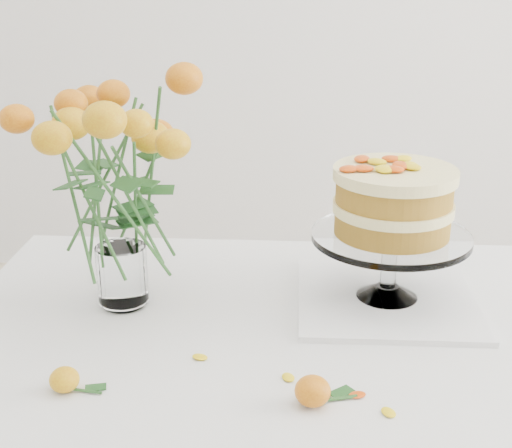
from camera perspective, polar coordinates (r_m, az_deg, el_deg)
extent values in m
cube|color=tan|center=(1.20, 8.50, -10.81)|extent=(1.40, 0.90, 0.04)
cylinder|color=tan|center=(1.78, -14.17, -14.13)|extent=(0.06, 0.06, 0.71)
cube|color=silver|center=(1.19, 8.56, -9.86)|extent=(1.42, 0.92, 0.01)
cube|color=silver|center=(1.64, 7.07, -4.89)|extent=(1.42, 0.01, 0.20)
cube|color=white|center=(1.34, 10.40, -5.89)|extent=(0.32, 0.32, 0.01)
cylinder|color=white|center=(1.31, 10.59, -3.09)|extent=(0.03, 0.03, 0.09)
cylinder|color=white|center=(1.29, 10.74, -0.98)|extent=(0.28, 0.28, 0.01)
cylinder|color=olive|center=(1.28, 10.82, 0.12)|extent=(0.26, 0.26, 0.04)
cylinder|color=#FFFAA4|center=(1.27, 10.90, 1.36)|extent=(0.27, 0.27, 0.02)
cylinder|color=olive|center=(1.26, 10.99, 2.62)|extent=(0.26, 0.26, 0.04)
cylinder|color=#FFFAA4|center=(1.25, 11.08, 3.95)|extent=(0.28, 0.28, 0.02)
cylinder|color=white|center=(1.33, -10.50, -6.18)|extent=(0.07, 0.07, 0.01)
cylinder|color=white|center=(1.30, -10.66, -3.94)|extent=(0.09, 0.09, 0.10)
ellipsoid|color=yellow|center=(1.09, -15.08, -11.93)|extent=(0.04, 0.04, 0.04)
cylinder|color=#2C5E25|center=(1.09, -13.53, -12.92)|extent=(0.05, 0.01, 0.00)
ellipsoid|color=#BD5109|center=(1.03, 4.55, -13.18)|extent=(0.05, 0.05, 0.04)
cylinder|color=#2C5E25|center=(1.05, 6.46, -13.78)|extent=(0.06, 0.02, 0.01)
ellipsoid|color=yellow|center=(1.09, 2.60, -12.17)|extent=(0.03, 0.02, 0.00)
ellipsoid|color=yellow|center=(1.06, 8.10, -13.40)|extent=(0.03, 0.02, 0.00)
ellipsoid|color=yellow|center=(1.04, 10.55, -14.62)|extent=(0.03, 0.02, 0.00)
ellipsoid|color=yellow|center=(1.14, -4.51, -10.58)|extent=(0.03, 0.02, 0.00)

